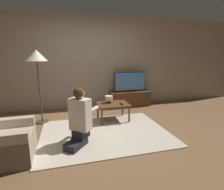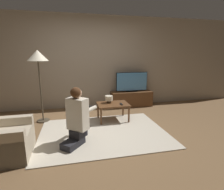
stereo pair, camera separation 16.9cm
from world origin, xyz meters
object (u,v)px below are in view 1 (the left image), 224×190
at_px(coffee_table, 113,106).
at_px(table_lamp, 109,99).
at_px(armchair, 0,143).
at_px(floor_lamp, 37,60).
at_px(tv, 130,82).
at_px(person_kneeling, 80,117).

bearing_deg(coffee_table, table_lamp, 129.43).
bearing_deg(armchair, floor_lamp, -18.03).
bearing_deg(table_lamp, tv, 46.72).
bearing_deg(tv, floor_lamp, -163.11).
bearing_deg(floor_lamp, person_kneeling, -58.69).
distance_m(floor_lamp, person_kneeling, 1.72).
bearing_deg(person_kneeling, coffee_table, -91.66).
distance_m(tv, coffee_table, 1.36).
height_order(floor_lamp, armchair, floor_lamp).
xyz_separation_m(tv, coffee_table, (-0.81, -1.03, -0.38)).
bearing_deg(tv, armchair, -142.53).
bearing_deg(armchair, coffee_table, -62.79).
bearing_deg(coffee_table, floor_lamp, 169.37).
distance_m(tv, armchair, 3.57).
xyz_separation_m(person_kneeling, table_lamp, (0.76, 1.04, 0.02)).
distance_m(coffee_table, floor_lamp, 1.93).
bearing_deg(table_lamp, person_kneeling, -126.26).
relative_size(floor_lamp, person_kneeling, 1.64).
height_order(coffee_table, armchair, armchair).
xyz_separation_m(floor_lamp, armchair, (-0.41, -1.42, -1.14)).
distance_m(coffee_table, person_kneeling, 1.27).
bearing_deg(coffee_table, armchair, -150.68).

